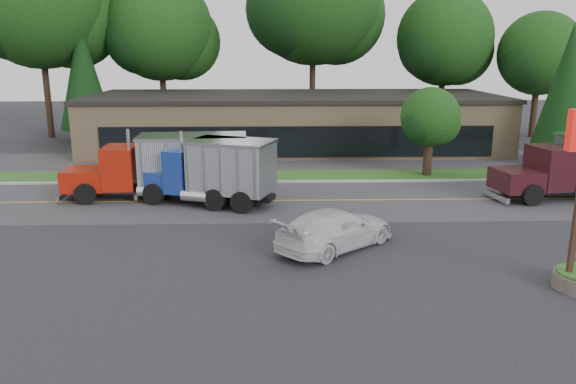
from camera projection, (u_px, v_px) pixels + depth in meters
name	position (u px, v px, depth m)	size (l,w,h in m)	color
ground	(268.00, 264.00, 20.86)	(140.00, 140.00, 0.00)	#38383E
road	(269.00, 201.00, 29.58)	(60.00, 8.00, 0.02)	#4C4C51
center_line	(269.00, 201.00, 29.58)	(60.00, 0.12, 0.01)	gold
curb	(269.00, 183.00, 33.65)	(60.00, 0.30, 0.12)	#9E9E99
grass_verge	(270.00, 176.00, 35.40)	(60.00, 3.40, 0.03)	#306522
far_parking	(270.00, 161.00, 40.24)	(60.00, 7.00, 0.02)	#4C4C51
strip_mall	(294.00, 123.00, 45.62)	(32.00, 12.00, 4.00)	tan
tree_far_a	(41.00, 7.00, 48.69)	(12.51, 11.77, 17.84)	#382619
tree_far_b	(162.00, 33.00, 51.40)	(10.15, 9.55, 14.47)	#382619
tree_far_c	(315.00, 4.00, 51.17)	(13.00, 12.24, 18.54)	#382619
tree_far_d	(446.00, 43.00, 51.33)	(9.23, 8.69, 13.16)	#382619
tree_far_e	(540.00, 58.00, 49.91)	(7.78, 7.33, 11.10)	#382619
evergreen_left	(83.00, 75.00, 48.12)	(4.52, 4.52, 10.27)	#382619
evergreen_right	(567.00, 88.00, 37.57)	(4.19, 4.19, 9.53)	#382619
tree_verge	(431.00, 120.00, 34.85)	(3.89, 3.66, 5.55)	#382619
dump_truck_red	(168.00, 165.00, 29.85)	(9.83, 3.13, 3.36)	black
dump_truck_blue	(214.00, 170.00, 28.53)	(7.32, 4.74, 3.36)	black
rally_car	(335.00, 229.00, 22.38)	(2.22, 5.47, 1.59)	silver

